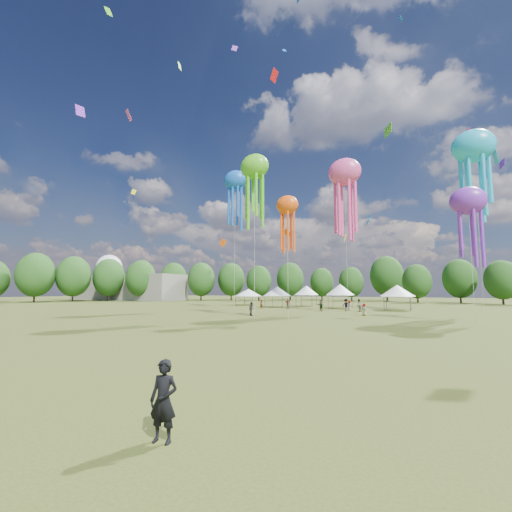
% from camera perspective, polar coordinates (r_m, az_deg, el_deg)
% --- Properties ---
extents(ground, '(300.00, 300.00, 0.00)m').
position_cam_1_polar(ground, '(17.30, -34.70, -16.06)').
color(ground, '#384416').
rests_on(ground, ground).
extents(observer_main, '(0.73, 0.55, 1.81)m').
position_cam_1_polar(observer_main, '(8.58, -15.33, -22.46)').
color(observer_main, black).
rests_on(observer_main, ground).
extents(spectator_near, '(1.08, 1.06, 1.75)m').
position_cam_1_polar(spectator_near, '(44.68, -0.75, -8.91)').
color(spectator_near, gray).
rests_on(spectator_near, ground).
extents(spectators_far, '(19.05, 11.28, 1.91)m').
position_cam_1_polar(spectators_far, '(55.11, 12.66, -8.13)').
color(spectators_far, gray).
rests_on(spectators_far, ground).
extents(festival_tents, '(36.16, 11.63, 4.37)m').
position_cam_1_polar(festival_tents, '(65.89, 9.18, -5.85)').
color(festival_tents, '#47474C').
rests_on(festival_tents, ground).
extents(show_kites, '(41.59, 23.89, 26.55)m').
position_cam_1_polar(show_kites, '(52.81, 18.79, 11.64)').
color(show_kites, '#55CC21').
rests_on(show_kites, ground).
extents(small_kites, '(70.82, 62.60, 45.33)m').
position_cam_1_polar(small_kites, '(60.98, 12.75, 20.21)').
color(small_kites, '#55CC21').
rests_on(small_kites, ground).
extents(treeline, '(201.57, 95.24, 13.43)m').
position_cam_1_polar(treeline, '(73.39, 11.68, -3.09)').
color(treeline, '#38281C').
rests_on(treeline, ground).
extents(hangar, '(40.00, 12.00, 8.00)m').
position_cam_1_polar(hangar, '(118.27, -20.89, -4.99)').
color(hangar, gray).
rests_on(hangar, ground).
extents(radome, '(9.00, 9.00, 16.00)m').
position_cam_1_polar(radome, '(134.40, -23.56, -2.37)').
color(radome, white).
rests_on(radome, ground).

